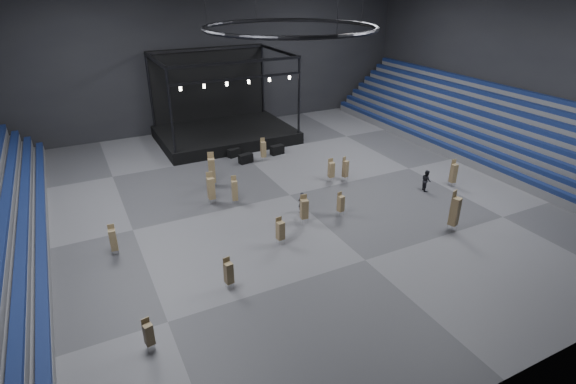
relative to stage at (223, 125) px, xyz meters
name	(u,v)px	position (x,y,z in m)	size (l,w,h in m)	color
floor	(290,195)	(0.00, -16.24, -1.45)	(50.00, 50.00, 0.00)	#48484B
wall_back	(204,48)	(0.00, 4.76, 7.55)	(50.00, 0.20, 18.00)	black
wall_front	(557,200)	(0.00, -37.24, 7.55)	(50.00, 0.20, 18.00)	black
wall_right	(522,59)	(25.00, -16.24, 7.55)	(0.20, 42.00, 18.00)	black
bleachers_right	(491,135)	(22.94, -16.24, 0.28)	(7.20, 40.00, 6.40)	#505053
stage	(223,125)	(0.00, 0.00, 0.00)	(14.00, 10.00, 9.20)	black
truss_ring	(290,27)	(0.00, -16.24, 11.55)	(12.30, 12.30, 5.15)	black
flight_case_left	(234,153)	(-1.00, -5.95, -1.04)	(1.24, 0.62, 0.82)	black
flight_case_mid	(246,158)	(-0.56, -8.00, -1.01)	(1.33, 0.67, 0.89)	black
flight_case_right	(277,150)	(3.14, -7.25, -1.00)	(1.36, 0.68, 0.91)	black
chair_stack_0	(148,334)	(-13.65, -28.23, -0.49)	(0.48, 0.48, 1.78)	silver
chair_stack_1	(304,208)	(-1.18, -20.79, -0.26)	(0.60, 0.60, 2.21)	silver
chair_stack_2	(453,173)	(13.16, -20.90, -0.22)	(0.50, 0.50, 2.39)	silver
chair_stack_3	(331,169)	(4.48, -15.34, -0.34)	(0.51, 0.51, 2.07)	silver
chair_stack_4	(235,190)	(-4.55, -15.67, -0.24)	(0.50, 0.50, 2.37)	silver
chair_stack_5	(211,188)	(-6.17, -14.77, -0.09)	(0.54, 0.54, 2.62)	silver
chair_stack_6	(212,170)	(-5.10, -11.77, 0.10)	(0.67, 0.67, 3.05)	silver
chair_stack_7	(455,211)	(7.66, -26.40, 0.09)	(0.70, 0.70, 3.03)	silver
chair_stack_8	(280,230)	(-3.95, -22.56, -0.39)	(0.52, 0.52, 1.96)	silver
chair_stack_9	(345,168)	(5.66, -15.76, -0.32)	(0.56, 0.56, 2.18)	silver
chair_stack_10	(229,272)	(-8.63, -25.48, -0.39)	(0.51, 0.51, 2.00)	silver
chair_stack_11	(263,149)	(1.20, -8.22, -0.27)	(0.49, 0.49, 2.27)	silver
chair_stack_12	(341,203)	(1.83, -20.97, -0.45)	(0.50, 0.50, 1.87)	silver
chair_stack_13	(113,239)	(-14.00, -18.89, -0.33)	(0.47, 0.47, 2.14)	silver
man_center	(301,203)	(-0.58, -19.28, -0.61)	(0.61, 0.40, 1.68)	black
crew_member	(426,180)	(10.55, -20.52, -0.55)	(0.88, 0.68, 1.81)	black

